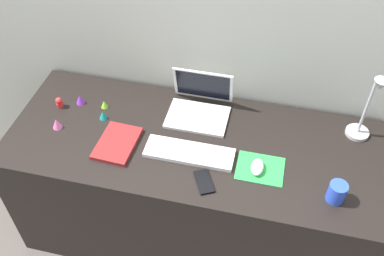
% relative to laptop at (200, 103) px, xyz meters
% --- Properties ---
extents(ground_plane, '(6.00, 6.00, 0.00)m').
position_rel_laptop_xyz_m(ground_plane, '(0.02, -0.21, -0.79)').
color(ground_plane, '#59514C').
extents(back_wall, '(2.98, 0.05, 1.45)m').
position_rel_laptop_xyz_m(back_wall, '(0.02, 0.18, -0.07)').
color(back_wall, beige).
rests_on(back_wall, ground_plane).
extents(desk, '(1.78, 0.70, 0.74)m').
position_rel_laptop_xyz_m(desk, '(0.02, -0.21, -0.42)').
color(desk, black).
rests_on(desk, ground_plane).
extents(laptop, '(0.30, 0.26, 0.21)m').
position_rel_laptop_xyz_m(laptop, '(0.00, 0.00, 0.00)').
color(laptop, white).
rests_on(laptop, desk).
extents(keyboard, '(0.41, 0.13, 0.02)m').
position_rel_laptop_xyz_m(keyboard, '(0.01, -0.30, -0.04)').
color(keyboard, white).
rests_on(keyboard, desk).
extents(mousepad, '(0.21, 0.17, 0.00)m').
position_rel_laptop_xyz_m(mousepad, '(0.34, -0.31, -0.05)').
color(mousepad, green).
rests_on(mousepad, desk).
extents(mouse, '(0.06, 0.10, 0.03)m').
position_rel_laptop_xyz_m(mouse, '(0.33, -0.32, -0.03)').
color(mouse, white).
rests_on(mouse, mousepad).
extents(cell_phone, '(0.12, 0.14, 0.01)m').
position_rel_laptop_xyz_m(cell_phone, '(0.12, -0.44, -0.05)').
color(cell_phone, black).
rests_on(cell_phone, desk).
extents(desk_lamp, '(0.11, 0.16, 0.40)m').
position_rel_laptop_xyz_m(desk_lamp, '(0.77, -0.02, 0.13)').
color(desk_lamp, '#B7B7BC').
rests_on(desk_lamp, desk).
extents(notebook_pad, '(0.18, 0.25, 0.02)m').
position_rel_laptop_xyz_m(notebook_pad, '(-0.33, -0.32, -0.04)').
color(notebook_pad, maroon).
rests_on(notebook_pad, desk).
extents(coffee_mug, '(0.08, 0.08, 0.09)m').
position_rel_laptop_xyz_m(coffee_mug, '(0.67, -0.40, -0.01)').
color(coffee_mug, blue).
rests_on(coffee_mug, desk).
extents(toy_figurine_teal, '(0.04, 0.04, 0.04)m').
position_rel_laptop_xyz_m(toy_figurine_teal, '(-0.45, -0.16, -0.03)').
color(toy_figurine_teal, teal).
rests_on(toy_figurine_teal, desk).
extents(toy_figurine_purple, '(0.04, 0.04, 0.05)m').
position_rel_laptop_xyz_m(toy_figurine_purple, '(-0.61, -0.08, -0.03)').
color(toy_figurine_purple, purple).
rests_on(toy_figurine_purple, desk).
extents(toy_figurine_red, '(0.03, 0.03, 0.06)m').
position_rel_laptop_xyz_m(toy_figurine_red, '(-0.70, -0.13, -0.03)').
color(toy_figurine_red, red).
rests_on(toy_figurine_red, desk).
extents(toy_figurine_pink, '(0.05, 0.05, 0.05)m').
position_rel_laptop_xyz_m(toy_figurine_pink, '(-0.65, -0.27, -0.03)').
color(toy_figurine_pink, pink).
rests_on(toy_figurine_pink, desk).
extents(toy_figurine_lime, '(0.04, 0.04, 0.04)m').
position_rel_laptop_xyz_m(toy_figurine_lime, '(-0.48, -0.08, -0.03)').
color(toy_figurine_lime, '#8CDB33').
rests_on(toy_figurine_lime, desk).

